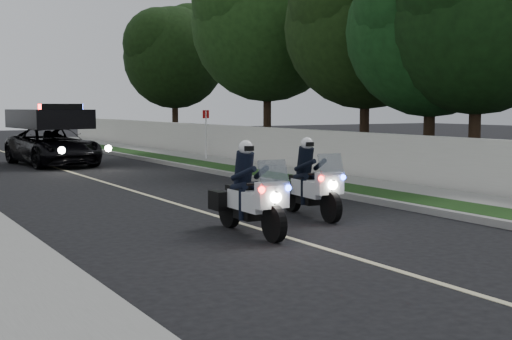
{
  "coord_description": "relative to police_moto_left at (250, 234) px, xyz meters",
  "views": [
    {
      "loc": [
        -6.57,
        -7.23,
        2.33
      ],
      "look_at": [
        0.62,
        4.91,
        1.0
      ],
      "focal_mm": 48.07,
      "sensor_mm": 36.0,
      "label": 1
    }
  ],
  "objects": [
    {
      "name": "property_wall",
      "position": [
        7.52,
        6.61,
        0.75
      ],
      "size": [
        0.22,
        60.0,
        1.5
      ],
      "primitive_type": "cube",
      "color": "beige",
      "rests_on": "ground"
    },
    {
      "name": "tree_right_d",
      "position": [
        10.31,
        16.18,
        0.0
      ],
      "size": [
        7.58,
        7.58,
        11.57
      ],
      "primitive_type": null,
      "rotation": [
        0.0,
        0.0,
        0.1
      ],
      "color": "#1F4416",
      "rests_on": "ground"
    },
    {
      "name": "police_moto_left",
      "position": [
        0.0,
        0.0,
        0.0
      ],
      "size": [
        0.74,
        2.03,
        1.71
      ],
      "primitive_type": null,
      "rotation": [
        0.0,
        0.0,
        -0.02
      ],
      "color": "silver",
      "rests_on": "ground"
    },
    {
      "name": "police_suv",
      "position": [
        0.61,
        16.38,
        0.0
      ],
      "size": [
        2.93,
        5.49,
        2.57
      ],
      "primitive_type": "imported",
      "rotation": [
        0.0,
        0.0,
        0.09
      ],
      "color": "black",
      "rests_on": "ground"
    },
    {
      "name": "tree_right_b",
      "position": [
        9.93,
        5.57,
        0.0
      ],
      "size": [
        6.75,
        6.75,
        9.07
      ],
      "primitive_type": null,
      "rotation": [
        0.0,
        0.0,
        -0.29
      ],
      "color": "#154016",
      "rests_on": "ground"
    },
    {
      "name": "tree_right_e",
      "position": [
        10.45,
        26.85,
        0.0
      ],
      "size": [
        7.66,
        7.66,
        9.96
      ],
      "primitive_type": null,
      "rotation": [
        0.0,
        0.0,
        0.35
      ],
      "color": "black",
      "rests_on": "ground"
    },
    {
      "name": "curb_right",
      "position": [
        4.52,
        6.61,
        0.07
      ],
      "size": [
        0.2,
        60.0,
        0.15
      ],
      "primitive_type": "cube",
      "color": "gray",
      "rests_on": "ground"
    },
    {
      "name": "sidewalk_right",
      "position": [
        6.52,
        6.61,
        0.08
      ],
      "size": [
        1.4,
        60.0,
        0.16
      ],
      "primitive_type": "cube",
      "color": "gray",
      "rests_on": "ground"
    },
    {
      "name": "tree_right_a",
      "position": [
        10.15,
        3.9,
        0.0
      ],
      "size": [
        6.8,
        6.8,
        9.49
      ],
      "primitive_type": null,
      "rotation": [
        0.0,
        0.0,
        -0.22
      ],
      "color": "black",
      "rests_on": "ground"
    },
    {
      "name": "grass_verge",
      "position": [
        5.22,
        6.61,
        0.08
      ],
      "size": [
        1.2,
        60.0,
        0.16
      ],
      "primitive_type": "cube",
      "color": "#193814",
      "rests_on": "ground"
    },
    {
      "name": "ground",
      "position": [
        0.42,
        -3.39,
        0.0
      ],
      "size": [
        120.0,
        120.0,
        0.0
      ],
      "primitive_type": "plane",
      "color": "black",
      "rests_on": "ground"
    },
    {
      "name": "tree_right_c",
      "position": [
        10.56,
        9.58,
        0.0
      ],
      "size": [
        8.05,
        8.05,
        10.16
      ],
      "primitive_type": null,
      "rotation": [
        0.0,
        0.0,
        -0.42
      ],
      "color": "#1A3410",
      "rests_on": "ground"
    },
    {
      "name": "lane_marking",
      "position": [
        0.42,
        6.61,
        0.0
      ],
      "size": [
        0.12,
        50.0,
        0.01
      ],
      "primitive_type": "cube",
      "color": "#BFB78C",
      "rests_on": "ground"
    },
    {
      "name": "police_moto_right",
      "position": [
        2.07,
        1.05,
        0.0
      ],
      "size": [
        0.86,
        2.02,
        1.68
      ],
      "primitive_type": null,
      "rotation": [
        0.0,
        0.0,
        -0.09
      ],
      "color": "silver",
      "rests_on": "ground"
    },
    {
      "name": "sign_post",
      "position": [
        6.42,
        14.67,
        0.0
      ],
      "size": [
        0.42,
        0.42,
        2.21
      ],
      "primitive_type": null,
      "rotation": [
        0.0,
        0.0,
        0.25
      ],
      "color": "#9D200B",
      "rests_on": "ground"
    }
  ]
}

